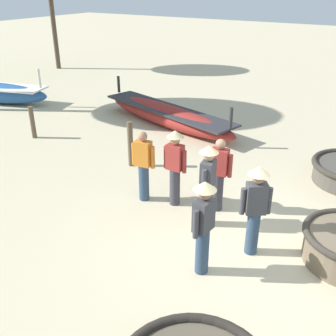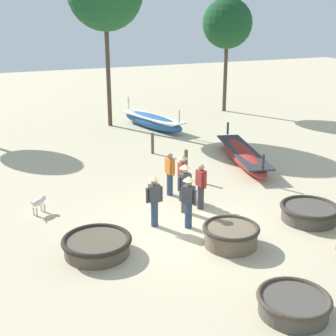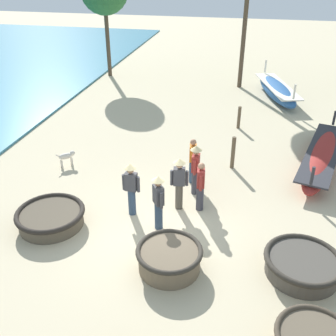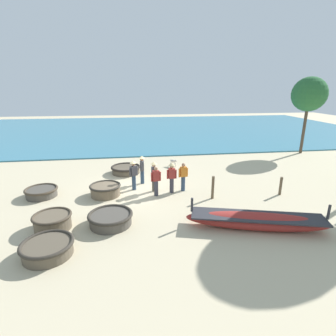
% 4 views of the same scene
% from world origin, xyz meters
% --- Properties ---
extents(ground_plane, '(80.00, 80.00, 0.00)m').
position_xyz_m(ground_plane, '(0.00, 0.00, 0.00)').
color(ground_plane, '#C6B793').
extents(long_boat_red_hull, '(2.46, 5.73, 1.18)m').
position_xyz_m(long_boat_red_hull, '(4.97, 4.76, 0.34)').
color(long_boat_red_hull, maroon).
rests_on(long_boat_red_hull, ground).
extents(fisherman_by_coracle, '(0.53, 0.36, 1.67)m').
position_xyz_m(fisherman_by_coracle, '(-0.83, 0.46, 0.96)').
color(fisherman_by_coracle, '#2D425B').
rests_on(fisherman_by_coracle, ground).
extents(fisherman_crouching, '(0.37, 0.45, 1.67)m').
position_xyz_m(fisherman_crouching, '(0.08, -0.04, 0.96)').
color(fisherman_crouching, '#2D425B').
rests_on(fisherman_crouching, ground).
extents(fisherman_standing_left, '(0.27, 0.53, 1.57)m').
position_xyz_m(fisherman_standing_left, '(1.07, 1.08, 0.84)').
color(fisherman_standing_left, '#383842').
rests_on(fisherman_standing_left, ground).
extents(fisherman_with_hat, '(0.36, 0.53, 1.67)m').
position_xyz_m(fisherman_with_hat, '(0.79, 1.95, 0.96)').
color(fisherman_with_hat, '#383842').
rests_on(fisherman_with_hat, ground).
extents(fisherman_standing_right, '(0.53, 0.36, 1.67)m').
position_xyz_m(fisherman_standing_right, '(0.45, 1.03, 0.96)').
color(fisherman_standing_right, '#4C473D').
rests_on(fisherman_standing_right, ground).
extents(fisherman_hauling, '(0.26, 0.53, 1.57)m').
position_xyz_m(fisherman_hauling, '(0.60, 2.61, 0.84)').
color(fisherman_hauling, '#2D425B').
rests_on(fisherman_hauling, ground).
extents(mooring_post_inland, '(0.14, 0.14, 0.98)m').
position_xyz_m(mooring_post_inland, '(1.87, 7.57, 0.49)').
color(mooring_post_inland, brown).
rests_on(mooring_post_inland, ground).
extents(mooring_post_shoreline, '(0.14, 0.14, 1.19)m').
position_xyz_m(mooring_post_shoreline, '(1.84, 3.89, 0.59)').
color(mooring_post_shoreline, brown).
rests_on(mooring_post_shoreline, ground).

